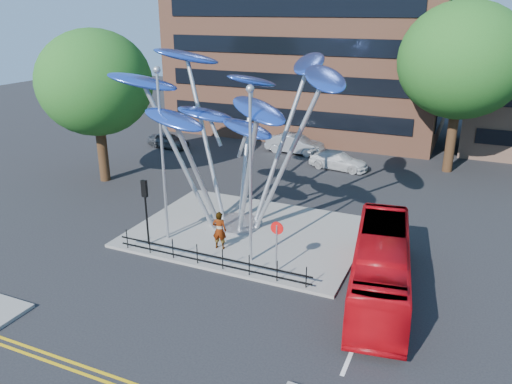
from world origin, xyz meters
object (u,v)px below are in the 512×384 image
at_px(tree_left, 95,83).
at_px(no_entry_sign_island, 277,238).
at_px(parked_car_mid, 295,144).
at_px(tree_right, 462,61).
at_px(pedestrian, 219,230).
at_px(red_bus, 381,266).
at_px(street_lamp_left, 162,141).
at_px(street_lamp_right, 250,161).
at_px(leaf_sculpture, 234,103).
at_px(parked_car_left, 169,141).
at_px(traffic_light_island, 145,199).
at_px(parked_car_right, 339,161).

relative_size(tree_left, no_entry_sign_island, 4.21).
bearing_deg(parked_car_mid, tree_right, -86.93).
bearing_deg(no_entry_sign_island, pedestrian, 163.38).
distance_m(red_bus, pedestrian, 8.09).
distance_m(street_lamp_left, street_lamp_right, 5.03).
height_order(tree_right, pedestrian, tree_right).
bearing_deg(leaf_sculpture, parked_car_left, 135.29).
relative_size(tree_left, pedestrian, 5.26).
xyz_separation_m(tree_left, street_lamp_left, (9.50, -6.50, -1.44)).
bearing_deg(no_entry_sign_island, tree_left, 154.93).
xyz_separation_m(street_lamp_left, pedestrian, (3.05, 0.05, -4.23)).
bearing_deg(red_bus, pedestrian, 165.85).
bearing_deg(pedestrian, leaf_sculpture, -88.15).
height_order(street_lamp_left, street_lamp_right, street_lamp_left).
distance_m(street_lamp_left, no_entry_sign_island, 7.47).
distance_m(traffic_light_island, no_entry_sign_island, 7.05).
bearing_deg(tree_right, pedestrian, -117.13).
relative_size(parked_car_mid, parked_car_right, 1.08).
height_order(traffic_light_island, parked_car_mid, traffic_light_island).
distance_m(tree_right, parked_car_left, 24.07).
height_order(pedestrian, parked_car_right, pedestrian).
height_order(parked_car_left, parked_car_mid, parked_car_mid).
xyz_separation_m(no_entry_sign_island, red_bus, (4.60, 0.26, -0.51)).
relative_size(leaf_sculpture, street_lamp_right, 1.53).
bearing_deg(pedestrian, parked_car_right, -106.00).
height_order(street_lamp_left, parked_car_right, street_lamp_left).
relative_size(street_lamp_right, parked_car_mid, 1.71).
bearing_deg(traffic_light_island, parked_car_right, 72.12).
bearing_deg(parked_car_right, pedestrian, 179.37).
distance_m(tree_right, leaf_sculpture, 18.37).
xyz_separation_m(leaf_sculpture, no_entry_sign_island, (4.07, -4.16, -5.06)).
xyz_separation_m(leaf_sculpture, pedestrian, (0.61, -3.13, -5.74)).
bearing_deg(tree_right, no_entry_sign_island, -107.12).
relative_size(parked_car_left, parked_car_mid, 0.78).
bearing_deg(leaf_sculpture, pedestrian, -78.90).
distance_m(tree_left, leaf_sculpture, 12.38).
bearing_deg(pedestrian, no_entry_sign_island, 154.14).
bearing_deg(parked_car_mid, parked_car_left, 108.23).
distance_m(street_lamp_right, pedestrian, 4.45).
xyz_separation_m(leaf_sculpture, traffic_light_island, (-2.93, -4.18, -4.26)).
distance_m(tree_left, parked_car_right, 18.19).
height_order(tree_right, no_entry_sign_island, tree_right).
bearing_deg(no_entry_sign_island, street_lamp_right, 162.13).
height_order(traffic_light_island, red_bus, traffic_light_island).
relative_size(no_entry_sign_island, pedestrian, 1.25).
height_order(pedestrian, parked_car_mid, pedestrian).
relative_size(street_lamp_right, no_entry_sign_island, 3.39).
relative_size(leaf_sculpture, pedestrian, 6.49).
height_order(leaf_sculpture, street_lamp_left, leaf_sculpture).
xyz_separation_m(street_lamp_right, pedestrian, (-1.95, 0.55, -3.96)).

